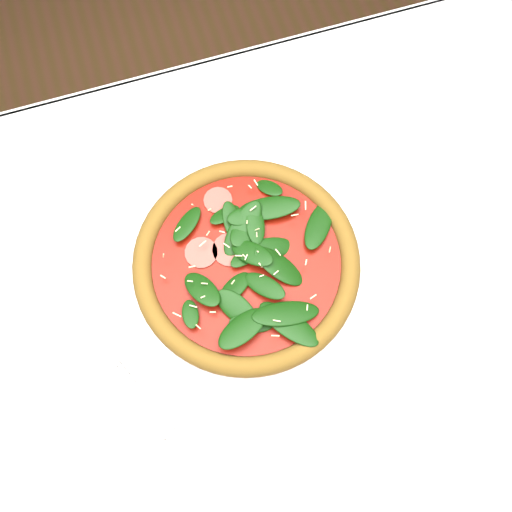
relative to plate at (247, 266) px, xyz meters
name	(u,v)px	position (x,y,z in m)	size (l,w,h in m)	color
ground	(242,380)	(-0.04, -0.05, -0.76)	(6.00, 6.00, 0.00)	brown
dining_table	(233,326)	(-0.04, -0.05, -0.11)	(1.21, 0.81, 0.75)	white
plate	(247,266)	(0.00, 0.00, 0.00)	(0.36, 0.36, 0.02)	white
pizza	(246,261)	(0.00, 0.00, 0.02)	(0.32, 0.32, 0.04)	#995D25
napkin	(155,414)	(-0.17, -0.15, 0.00)	(0.13, 0.06, 0.01)	white
fork	(141,399)	(-0.18, -0.13, 0.00)	(0.07, 0.13, 0.00)	silver
saucer_far	(475,109)	(0.41, 0.13, 0.00)	(0.14, 0.14, 0.01)	white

